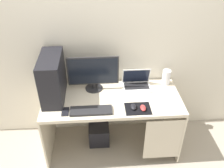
{
  "coord_description": "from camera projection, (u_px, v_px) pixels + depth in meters",
  "views": [
    {
      "loc": [
        -0.15,
        -2.09,
        2.33
      ],
      "look_at": [
        0.0,
        0.0,
        0.91
      ],
      "focal_mm": 39.26,
      "sensor_mm": 36.0,
      "label": 1
    }
  ],
  "objects": [
    {
      "name": "ground_plane",
      "position": [
        112.0,
        144.0,
        3.04
      ],
      "size": [
        8.0,
        8.0,
        0.0
      ],
      "primitive_type": "plane",
      "color": "#9E9384"
    },
    {
      "name": "wall_back",
      "position": [
        110.0,
        34.0,
        2.61
      ],
      "size": [
        4.0,
        0.05,
        2.6
      ],
      "color": "beige",
      "rests_on": "ground_plane"
    },
    {
      "name": "desk",
      "position": [
        114.0,
        109.0,
        2.7
      ],
      "size": [
        1.48,
        0.66,
        0.73
      ],
      "color": "beige",
      "rests_on": "ground_plane"
    },
    {
      "name": "pc_tower",
      "position": [
        52.0,
        78.0,
        2.52
      ],
      "size": [
        0.21,
        0.5,
        0.48
      ],
      "primitive_type": "cube",
      "color": "black",
      "rests_on": "desk"
    },
    {
      "name": "monitor",
      "position": [
        93.0,
        73.0,
        2.65
      ],
      "size": [
        0.55,
        0.19,
        0.4
      ],
      "color": "#232326",
      "rests_on": "desk"
    },
    {
      "name": "laptop",
      "position": [
        137.0,
        83.0,
        2.79
      ],
      "size": [
        0.32,
        0.22,
        0.21
      ],
      "color": "white",
      "rests_on": "desk"
    },
    {
      "name": "speaker",
      "position": [
        166.0,
        77.0,
        2.81
      ],
      "size": [
        0.09,
        0.09,
        0.18
      ],
      "primitive_type": "cylinder",
      "color": "silver",
      "rests_on": "desk"
    },
    {
      "name": "keyboard",
      "position": [
        91.0,
        111.0,
        2.44
      ],
      "size": [
        0.42,
        0.14,
        0.02
      ],
      "primitive_type": "cube",
      "color": "#232326",
      "rests_on": "desk"
    },
    {
      "name": "mousepad",
      "position": [
        138.0,
        109.0,
        2.48
      ],
      "size": [
        0.26,
        0.2,
        0.0
      ],
      "primitive_type": "cube",
      "color": "black",
      "rests_on": "desk"
    },
    {
      "name": "mouse_left",
      "position": [
        133.0,
        107.0,
        2.47
      ],
      "size": [
        0.06,
        0.1,
        0.03
      ],
      "primitive_type": "ellipsoid",
      "color": "black",
      "rests_on": "mousepad"
    },
    {
      "name": "mouse_right",
      "position": [
        143.0,
        108.0,
        2.46
      ],
      "size": [
        0.06,
        0.1,
        0.03
      ],
      "primitive_type": "ellipsoid",
      "color": "#B23333",
      "rests_on": "mousepad"
    },
    {
      "name": "cell_phone",
      "position": [
        65.0,
        112.0,
        2.44
      ],
      "size": [
        0.07,
        0.13,
        0.01
      ],
      "primitive_type": "cube",
      "color": "black",
      "rests_on": "desk"
    },
    {
      "name": "subwoofer",
      "position": [
        99.0,
        134.0,
        3.02
      ],
      "size": [
        0.24,
        0.24,
        0.24
      ],
      "primitive_type": "cube",
      "color": "black",
      "rests_on": "ground_plane"
    }
  ]
}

